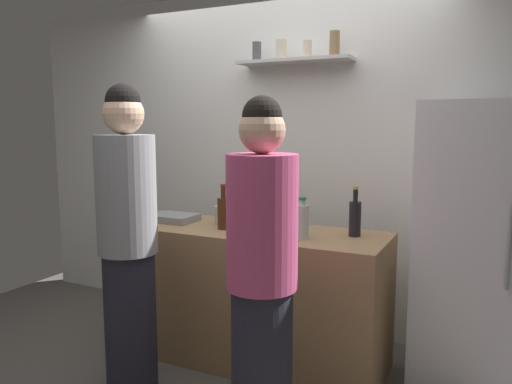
{
  "coord_description": "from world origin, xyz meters",
  "views": [
    {
      "loc": [
        1.51,
        -2.37,
        1.59
      ],
      "look_at": [
        0.1,
        0.53,
        1.15
      ],
      "focal_mm": 35.26,
      "sensor_mm": 36.0,
      "label": 1
    }
  ],
  "objects_px": {
    "person_pink_top": "(262,278)",
    "wine_bottle_dark_glass": "(355,217)",
    "baking_pan": "(172,218)",
    "refrigerator": "(474,246)",
    "wine_bottle_amber_glass": "(223,212)",
    "person_grey_hoodie": "(128,243)",
    "utensil_holder": "(222,215)",
    "wine_bottle_green_glass": "(260,211)",
    "water_bottle_plastic": "(301,220)"
  },
  "relations": [
    {
      "from": "person_pink_top",
      "to": "wine_bottle_dark_glass",
      "type": "bearing_deg",
      "value": 33.95
    },
    {
      "from": "baking_pan",
      "to": "person_pink_top",
      "type": "distance_m",
      "value": 1.36
    },
    {
      "from": "refrigerator",
      "to": "person_pink_top",
      "type": "relative_size",
      "value": 1.0
    },
    {
      "from": "wine_bottle_dark_glass",
      "to": "wine_bottle_amber_glass",
      "type": "bearing_deg",
      "value": -168.51
    },
    {
      "from": "baking_pan",
      "to": "person_grey_hoodie",
      "type": "relative_size",
      "value": 0.19
    },
    {
      "from": "wine_bottle_dark_glass",
      "to": "baking_pan",
      "type": "bearing_deg",
      "value": -175.86
    },
    {
      "from": "refrigerator",
      "to": "utensil_holder",
      "type": "relative_size",
      "value": 7.56
    },
    {
      "from": "utensil_holder",
      "to": "person_grey_hoodie",
      "type": "relative_size",
      "value": 0.13
    },
    {
      "from": "refrigerator",
      "to": "person_pink_top",
      "type": "distance_m",
      "value": 1.43
    },
    {
      "from": "baking_pan",
      "to": "person_pink_top",
      "type": "relative_size",
      "value": 0.2
    },
    {
      "from": "wine_bottle_dark_glass",
      "to": "person_pink_top",
      "type": "xyz_separation_m",
      "value": [
        -0.21,
        -0.9,
        -0.16
      ]
    },
    {
      "from": "utensil_holder",
      "to": "wine_bottle_green_glass",
      "type": "xyz_separation_m",
      "value": [
        0.32,
        -0.07,
        0.06
      ]
    },
    {
      "from": "baking_pan",
      "to": "wine_bottle_dark_glass",
      "type": "xyz_separation_m",
      "value": [
        1.3,
        0.09,
        0.09
      ]
    },
    {
      "from": "wine_bottle_dark_glass",
      "to": "wine_bottle_amber_glass",
      "type": "relative_size",
      "value": 1.04
    },
    {
      "from": "wine_bottle_dark_glass",
      "to": "wine_bottle_green_glass",
      "type": "relative_size",
      "value": 0.96
    },
    {
      "from": "wine_bottle_amber_glass",
      "to": "wine_bottle_green_glass",
      "type": "distance_m",
      "value": 0.25
    },
    {
      "from": "water_bottle_plastic",
      "to": "person_grey_hoodie",
      "type": "height_order",
      "value": "person_grey_hoodie"
    },
    {
      "from": "utensil_holder",
      "to": "person_grey_hoodie",
      "type": "xyz_separation_m",
      "value": [
        -0.19,
        -0.76,
        -0.05
      ]
    },
    {
      "from": "utensil_holder",
      "to": "wine_bottle_dark_glass",
      "type": "height_order",
      "value": "wine_bottle_dark_glass"
    },
    {
      "from": "person_grey_hoodie",
      "to": "person_pink_top",
      "type": "height_order",
      "value": "person_grey_hoodie"
    },
    {
      "from": "utensil_holder",
      "to": "person_pink_top",
      "type": "relative_size",
      "value": 0.13
    },
    {
      "from": "wine_bottle_dark_glass",
      "to": "person_pink_top",
      "type": "height_order",
      "value": "person_pink_top"
    },
    {
      "from": "baking_pan",
      "to": "wine_bottle_amber_glass",
      "type": "relative_size",
      "value": 1.14
    },
    {
      "from": "person_pink_top",
      "to": "utensil_holder",
      "type": "bearing_deg",
      "value": 86.28
    },
    {
      "from": "refrigerator",
      "to": "wine_bottle_amber_glass",
      "type": "relative_size",
      "value": 5.75
    },
    {
      "from": "utensil_holder",
      "to": "person_pink_top",
      "type": "bearing_deg",
      "value": -50.69
    },
    {
      "from": "baking_pan",
      "to": "wine_bottle_amber_glass",
      "type": "bearing_deg",
      "value": -9.31
    },
    {
      "from": "baking_pan",
      "to": "utensil_holder",
      "type": "distance_m",
      "value": 0.38
    },
    {
      "from": "baking_pan",
      "to": "utensil_holder",
      "type": "xyz_separation_m",
      "value": [
        0.37,
        0.07,
        0.04
      ]
    },
    {
      "from": "water_bottle_plastic",
      "to": "wine_bottle_green_glass",
      "type": "bearing_deg",
      "value": 162.02
    },
    {
      "from": "wine_bottle_amber_glass",
      "to": "person_grey_hoodie",
      "type": "bearing_deg",
      "value": -114.08
    },
    {
      "from": "baking_pan",
      "to": "water_bottle_plastic",
      "type": "bearing_deg",
      "value": -5.9
    },
    {
      "from": "wine_bottle_green_glass",
      "to": "person_grey_hoodie",
      "type": "bearing_deg",
      "value": -126.31
    },
    {
      "from": "utensil_holder",
      "to": "wine_bottle_dark_glass",
      "type": "xyz_separation_m",
      "value": [
        0.92,
        0.03,
        0.06
      ]
    },
    {
      "from": "wine_bottle_amber_glass",
      "to": "person_grey_hoodie",
      "type": "xyz_separation_m",
      "value": [
        -0.28,
        -0.62,
        -0.1
      ]
    },
    {
      "from": "person_grey_hoodie",
      "to": "baking_pan",
      "type": "bearing_deg",
      "value": -126.82
    },
    {
      "from": "baking_pan",
      "to": "person_pink_top",
      "type": "height_order",
      "value": "person_pink_top"
    },
    {
      "from": "utensil_holder",
      "to": "water_bottle_plastic",
      "type": "relative_size",
      "value": 0.89
    },
    {
      "from": "wine_bottle_dark_glass",
      "to": "wine_bottle_green_glass",
      "type": "bearing_deg",
      "value": -171.1
    },
    {
      "from": "refrigerator",
      "to": "person_pink_top",
      "type": "bearing_deg",
      "value": -128.21
    },
    {
      "from": "refrigerator",
      "to": "utensil_holder",
      "type": "height_order",
      "value": "refrigerator"
    },
    {
      "from": "person_grey_hoodie",
      "to": "refrigerator",
      "type": "bearing_deg",
      "value": 157.79
    },
    {
      "from": "wine_bottle_dark_glass",
      "to": "refrigerator",
      "type": "bearing_deg",
      "value": 18.1
    },
    {
      "from": "wine_bottle_amber_glass",
      "to": "refrigerator",
      "type": "bearing_deg",
      "value": 14.49
    },
    {
      "from": "refrigerator",
      "to": "wine_bottle_green_glass",
      "type": "height_order",
      "value": "refrigerator"
    },
    {
      "from": "water_bottle_plastic",
      "to": "person_pink_top",
      "type": "height_order",
      "value": "person_pink_top"
    },
    {
      "from": "refrigerator",
      "to": "baking_pan",
      "type": "xyz_separation_m",
      "value": [
        -1.97,
        -0.31,
        0.06
      ]
    },
    {
      "from": "baking_pan",
      "to": "wine_bottle_dark_glass",
      "type": "bearing_deg",
      "value": 4.14
    },
    {
      "from": "wine_bottle_dark_glass",
      "to": "water_bottle_plastic",
      "type": "xyz_separation_m",
      "value": [
        -0.28,
        -0.2,
        -0.01
      ]
    },
    {
      "from": "wine_bottle_amber_glass",
      "to": "water_bottle_plastic",
      "type": "xyz_separation_m",
      "value": [
        0.56,
        -0.03,
        -0.0
      ]
    }
  ]
}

